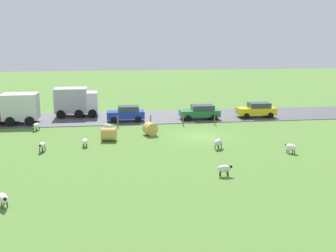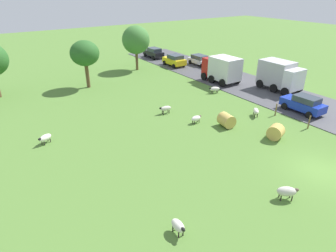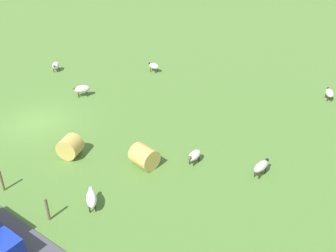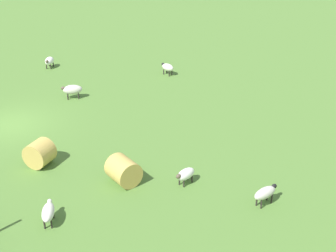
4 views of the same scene
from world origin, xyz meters
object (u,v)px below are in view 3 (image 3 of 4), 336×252
(sheep_3, at_px, (194,155))
(sheep_4, at_px, (329,93))
(hay_bale_1, at_px, (70,147))
(sheep_1, at_px, (82,89))
(sheep_2, at_px, (91,198))
(hay_bale_0, at_px, (144,157))
(sheep_6, at_px, (56,66))
(sheep_7, at_px, (154,66))
(sheep_5, at_px, (261,166))

(sheep_3, height_order, sheep_4, sheep_4)
(sheep_3, xyz_separation_m, hay_bale_1, (3.42, -5.81, 0.13))
(sheep_1, xyz_separation_m, sheep_2, (7.80, 9.00, -0.05))
(sheep_2, distance_m, hay_bale_1, 4.48)
(sheep_2, bearing_deg, hay_bale_0, -178.97)
(sheep_6, bearing_deg, sheep_7, 124.64)
(sheep_1, height_order, sheep_5, sheep_1)
(sheep_5, relative_size, sheep_7, 1.22)
(sheep_2, bearing_deg, sheep_7, -152.08)
(sheep_1, relative_size, sheep_5, 0.98)
(sheep_1, xyz_separation_m, sheep_4, (-9.88, 14.50, -0.06))
(sheep_1, distance_m, sheep_3, 11.12)
(sheep_2, bearing_deg, sheep_3, 161.27)
(sheep_4, xyz_separation_m, sheep_6, (7.84, -19.84, -0.01))
(sheep_2, bearing_deg, hay_bale_1, -119.46)
(sheep_1, height_order, hay_bale_1, hay_bale_1)
(sheep_2, height_order, hay_bale_1, hay_bale_1)
(sheep_1, bearing_deg, sheep_3, 78.75)
(sheep_2, height_order, hay_bale_0, hay_bale_0)
(hay_bale_0, bearing_deg, sheep_6, -112.71)
(sheep_6, xyz_separation_m, hay_bale_1, (7.63, 10.43, 0.11))
(sheep_2, height_order, sheep_3, sheep_2)
(sheep_1, height_order, sheep_4, sheep_1)
(sheep_1, height_order, sheep_6, sheep_1)
(sheep_1, xyz_separation_m, hay_bale_1, (5.59, 5.10, 0.04))
(sheep_4, xyz_separation_m, sheep_5, (10.95, -0.29, 0.04))
(sheep_5, relative_size, hay_bale_0, 0.98)
(sheep_1, height_order, sheep_3, sheep_1)
(sheep_2, xyz_separation_m, sheep_5, (-6.72, 5.21, 0.03))
(sheep_2, relative_size, hay_bale_1, 0.98)
(sheep_1, relative_size, sheep_3, 1.14)
(sheep_7, bearing_deg, hay_bale_1, 17.04)
(sheep_2, bearing_deg, sheep_1, -130.91)
(sheep_1, distance_m, sheep_7, 6.78)
(sheep_5, bearing_deg, sheep_3, -71.66)
(hay_bale_1, bearing_deg, sheep_3, 120.51)
(sheep_2, distance_m, sheep_7, 16.35)
(sheep_4, bearing_deg, sheep_7, -76.21)
(sheep_6, xyz_separation_m, hay_bale_0, (5.97, 14.27, 0.10))
(sheep_4, bearing_deg, sheep_2, -17.29)
(sheep_7, distance_m, hay_bale_0, 13.02)
(sheep_6, bearing_deg, hay_bale_0, 67.29)
(sheep_3, distance_m, sheep_6, 16.78)
(sheep_2, relative_size, sheep_7, 1.14)
(sheep_3, height_order, sheep_5, sheep_5)
(sheep_6, xyz_separation_m, sheep_7, (-4.61, 6.68, 0.03))
(sheep_7, xyz_separation_m, hay_bale_1, (12.24, 3.75, 0.08))
(sheep_4, xyz_separation_m, hay_bale_1, (15.47, -9.41, 0.10))
(sheep_4, relative_size, hay_bale_0, 0.92)
(sheep_5, bearing_deg, sheep_6, -99.04)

